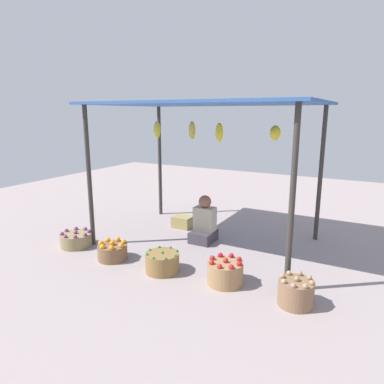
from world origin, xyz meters
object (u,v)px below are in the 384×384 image
Objects in this scene: basket_oranges at (113,251)px; wooden_crate_near_vendor at (183,222)px; vendor_person at (204,224)px; basket_potatoes at (296,292)px; basket_purple_onions at (76,239)px; basket_green_chilies at (162,262)px; basket_red_apples at (225,272)px.

basket_oranges is 1.76m from wooden_crate_near_vendor.
basket_potatoes is (1.79, -1.28, -0.15)m from vendor_person.
wooden_crate_near_vendor is at bearing 57.99° from basket_purple_onions.
basket_green_chilies is 1.77m from basket_potatoes.
basket_green_chilies is 1.02× the size of basket_red_apples.
basket_potatoes is at bearing -5.18° from basket_red_apples.
basket_green_chilies is (0.02, -1.30, -0.17)m from vendor_person.
basket_purple_onions is at bearing 178.66° from basket_potatoes.
basket_green_chilies is 1.16× the size of basket_potatoes.
vendor_person reaches higher than basket_green_chilies.
basket_potatoes reaches higher than basket_green_chilies.
basket_green_chilies is at bearing -88.93° from vendor_person.
vendor_person is at bearing 57.41° from basket_oranges.
basket_purple_onions is 3.49m from basket_potatoes.
basket_oranges is at bearing -176.42° from basket_red_apples.
wooden_crate_near_vendor is (-2.46, 1.73, -0.05)m from basket_potatoes.
basket_potatoes is at bearing -35.59° from vendor_person.
basket_oranges reaches higher than wooden_crate_near_vendor.
basket_red_apples is at bearing -53.04° from vendor_person.
vendor_person reaches higher than basket_oranges.
basket_red_apples reaches higher than basket_oranges.
basket_red_apples is at bearing 6.18° from basket_green_chilies.
basket_green_chilies reaches higher than basket_purple_onions.
vendor_person is 1.59× the size of basket_purple_onions.
vendor_person is 1.83× the size of basket_oranges.
vendor_person is at bearing 126.96° from basket_red_apples.
vendor_person is at bearing -33.46° from wooden_crate_near_vendor.
vendor_person is at bearing 35.22° from basket_purple_onions.
wooden_crate_near_vendor is (0.17, 1.76, -0.02)m from basket_oranges.
basket_potatoes is (1.77, 0.01, 0.02)m from basket_green_chilies.
basket_potatoes is at bearing -1.34° from basket_purple_onions.
basket_oranges is at bearing -95.40° from wooden_crate_near_vendor.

